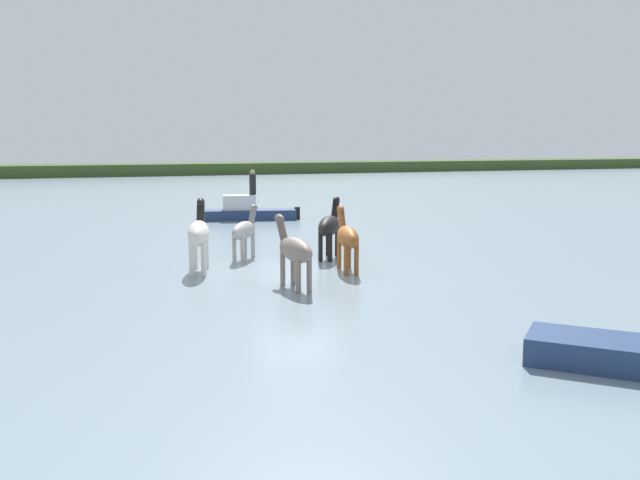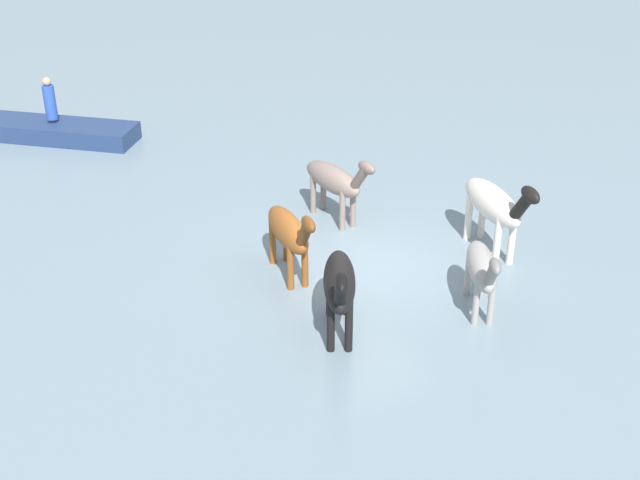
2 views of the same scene
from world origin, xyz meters
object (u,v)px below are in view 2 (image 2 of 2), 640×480
(boat_skiff_near, at_px, (57,133))
(horse_rear_stallion, at_px, (339,284))
(horse_mid_herd, at_px, (495,205))
(horse_gray_outer, at_px, (289,232))
(person_spotter_bow, at_px, (50,100))
(horse_dun_straggler, at_px, (482,269))
(horse_pinto_flank, at_px, (335,180))

(boat_skiff_near, bearing_deg, horse_rear_stallion, -38.78)
(horse_mid_herd, xyz_separation_m, horse_gray_outer, (4.11, -1.32, -0.12))
(horse_rear_stallion, distance_m, person_spotter_bow, 12.35)
(boat_skiff_near, distance_m, person_spotter_bow, 0.97)
(horse_dun_straggler, xyz_separation_m, horse_rear_stallion, (2.66, -0.70, 0.13))
(horse_dun_straggler, height_order, horse_mid_herd, horse_mid_herd)
(horse_mid_herd, xyz_separation_m, boat_skiff_near, (6.11, -11.21, -0.97))
(horse_dun_straggler, bearing_deg, horse_pinto_flank, -144.31)
(boat_skiff_near, bearing_deg, horse_dun_straggler, -28.03)
(horse_pinto_flank, xyz_separation_m, horse_rear_stallion, (2.30, 3.89, 0.05))
(person_spotter_bow, bearing_deg, horse_rear_stallion, 98.38)
(horse_dun_straggler, relative_size, boat_skiff_near, 0.49)
(horse_gray_outer, bearing_deg, horse_pinto_flank, 137.95)
(horse_rear_stallion, bearing_deg, horse_pinto_flank, 179.89)
(horse_pinto_flank, distance_m, horse_mid_herd, 3.60)
(horse_gray_outer, bearing_deg, person_spotter_bow, -158.97)
(horse_gray_outer, height_order, boat_skiff_near, horse_gray_outer)
(horse_mid_herd, relative_size, horse_gray_outer, 1.12)
(person_spotter_bow, bearing_deg, horse_pinto_flank, 116.25)
(horse_rear_stallion, relative_size, boat_skiff_near, 0.56)
(horse_mid_herd, height_order, boat_skiff_near, horse_mid_herd)
(horse_pinto_flank, xyz_separation_m, horse_gray_outer, (2.07, 1.64, 0.01))
(horse_mid_herd, relative_size, person_spotter_bow, 2.24)
(horse_mid_herd, height_order, person_spotter_bow, horse_mid_herd)
(horse_mid_herd, xyz_separation_m, person_spotter_bow, (6.15, -11.29, -0.00))
(horse_mid_herd, xyz_separation_m, horse_rear_stallion, (4.34, 0.93, -0.08))
(boat_skiff_near, bearing_deg, horse_mid_herd, -18.47)
(boat_skiff_near, bearing_deg, horse_pinto_flank, -20.77)
(horse_dun_straggler, xyz_separation_m, horse_mid_herd, (-1.68, -1.63, 0.21))
(horse_dun_straggler, distance_m, horse_gray_outer, 3.82)
(horse_pinto_flank, bearing_deg, horse_mid_herd, 28.55)
(horse_mid_herd, bearing_deg, boat_skiff_near, -139.50)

